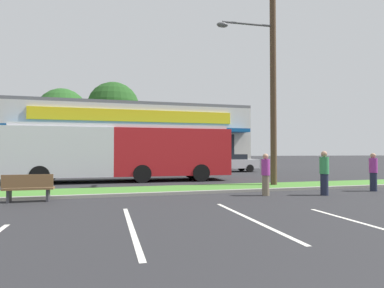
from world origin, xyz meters
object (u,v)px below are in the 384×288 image
at_px(car_2, 230,163).
at_px(pedestrian_near_bench, 266,174).
at_px(city_bus, 125,151).
at_px(pedestrian_mid, 324,173).
at_px(bus_stop_bench, 28,187).
at_px(pedestrian_by_pole, 373,172).
at_px(utility_pole, 271,68).

bearing_deg(car_2, pedestrian_near_bench, 73.38).
relative_size(city_bus, pedestrian_mid, 7.07).
distance_m(bus_stop_bench, pedestrian_by_pole, 13.85).
relative_size(bus_stop_bench, pedestrian_near_bench, 0.97).
bearing_deg(pedestrian_near_bench, bus_stop_bench, 161.19).
bearing_deg(pedestrian_mid, bus_stop_bench, 95.63).
relative_size(pedestrian_near_bench, pedestrian_mid, 0.94).
bearing_deg(pedestrian_near_bench, pedestrian_by_pole, -14.04).
relative_size(utility_pole, bus_stop_bench, 6.86).
height_order(bus_stop_bench, pedestrian_by_pole, pedestrian_by_pole).
distance_m(city_bus, car_2, 11.32).
bearing_deg(utility_pole, city_bus, 143.74).
bearing_deg(utility_pole, car_2, 77.72).
height_order(car_2, pedestrian_near_bench, pedestrian_near_bench).
bearing_deg(pedestrian_by_pole, utility_pole, 170.53).
height_order(utility_pole, car_2, utility_pole).
bearing_deg(city_bus, utility_pole, 145.06).
height_order(utility_pole, city_bus, utility_pole).
xyz_separation_m(pedestrian_near_bench, pedestrian_mid, (2.29, -0.52, 0.05)).
xyz_separation_m(bus_stop_bench, pedestrian_mid, (10.89, -1.17, 0.37)).
relative_size(pedestrian_near_bench, pedestrian_by_pole, 0.99).
bearing_deg(car_2, bus_stop_bench, 46.30).
distance_m(bus_stop_bench, pedestrian_mid, 10.96).
bearing_deg(utility_pole, pedestrian_near_bench, -123.18).
bearing_deg(pedestrian_mid, pedestrian_near_bench, 88.99).
height_order(utility_pole, pedestrian_near_bench, utility_pole).
xyz_separation_m(utility_pole, car_2, (2.49, 11.44, -5.06)).
bearing_deg(pedestrian_mid, utility_pole, 22.37).
height_order(bus_stop_bench, pedestrian_mid, pedestrian_mid).
bearing_deg(city_bus, pedestrian_near_bench, 125.01).
bearing_deg(pedestrian_by_pole, pedestrian_mid, -142.71).
height_order(city_bus, pedestrian_by_pole, city_bus).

